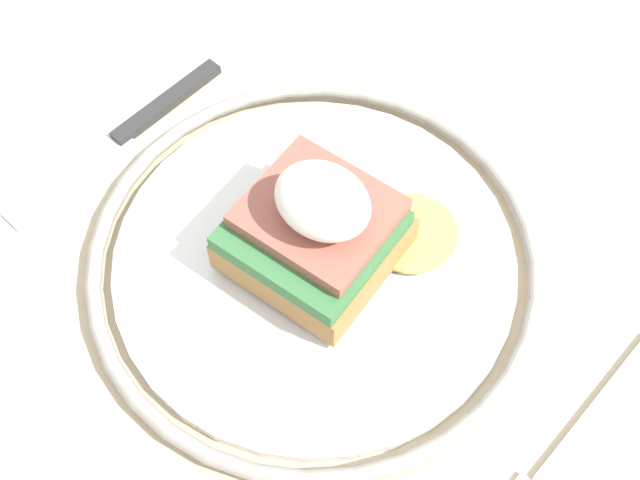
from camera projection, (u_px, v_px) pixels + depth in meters
name	position (u px, v px, depth m)	size (l,w,h in m)	color
dining_table	(359.00, 279.00, 0.63)	(1.00, 0.90, 0.73)	#C6B28E
plate	(320.00, 262.00, 0.50)	(0.29, 0.29, 0.02)	white
sandwich	(322.00, 230.00, 0.47)	(0.11, 0.12, 0.08)	#9E703D
fork	(572.00, 442.00, 0.45)	(0.03, 0.16, 0.00)	silver
knife	(134.00, 127.00, 0.56)	(0.04, 0.19, 0.01)	#2D2D2D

